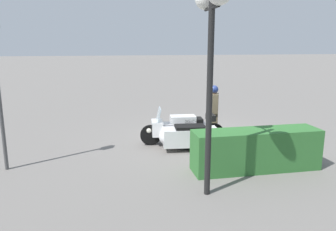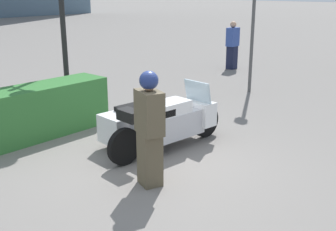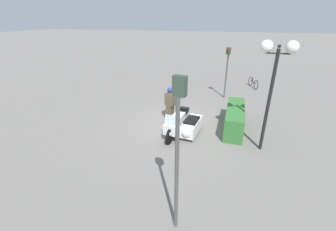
{
  "view_description": "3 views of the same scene",
  "coord_description": "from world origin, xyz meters",
  "px_view_note": "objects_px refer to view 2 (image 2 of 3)",
  "views": [
    {
      "loc": [
        3.12,
        9.8,
        3.02
      ],
      "look_at": [
        1.32,
        0.69,
        0.99
      ],
      "focal_mm": 35.0,
      "sensor_mm": 36.0,
      "label": 1
    },
    {
      "loc": [
        -4.5,
        -4.29,
        2.79
      ],
      "look_at": [
        0.44,
        0.08,
        0.78
      ],
      "focal_mm": 45.0,
      "sensor_mm": 36.0,
      "label": 2
    },
    {
      "loc": [
        9.44,
        2.57,
        4.74
      ],
      "look_at": [
        1.53,
        0.16,
        1.13
      ],
      "focal_mm": 24.0,
      "sensor_mm": 36.0,
      "label": 3
    }
  ],
  "objects_px": {
    "officer_rider": "(149,126)",
    "hedge_bush_curbside": "(32,113)",
    "pedestrian_bystander": "(232,45)",
    "traffic_light_near": "(253,1)",
    "police_motorcycle": "(158,121)"
  },
  "relations": [
    {
      "from": "traffic_light_near",
      "to": "pedestrian_bystander",
      "type": "relative_size",
      "value": 2.26
    },
    {
      "from": "hedge_bush_curbside",
      "to": "traffic_light_near",
      "type": "xyz_separation_m",
      "value": [
        5.97,
        -1.17,
        1.95
      ]
    },
    {
      "from": "officer_rider",
      "to": "traffic_light_near",
      "type": "distance_m",
      "value": 6.43
    },
    {
      "from": "hedge_bush_curbside",
      "to": "traffic_light_near",
      "type": "distance_m",
      "value": 6.39
    },
    {
      "from": "hedge_bush_curbside",
      "to": "pedestrian_bystander",
      "type": "height_order",
      "value": "pedestrian_bystander"
    },
    {
      "from": "pedestrian_bystander",
      "to": "police_motorcycle",
      "type": "bearing_deg",
      "value": 110.73
    },
    {
      "from": "police_motorcycle",
      "to": "pedestrian_bystander",
      "type": "height_order",
      "value": "pedestrian_bystander"
    },
    {
      "from": "traffic_light_near",
      "to": "hedge_bush_curbside",
      "type": "bearing_deg",
      "value": 3.23
    },
    {
      "from": "officer_rider",
      "to": "pedestrian_bystander",
      "type": "distance_m",
      "value": 9.54
    },
    {
      "from": "officer_rider",
      "to": "hedge_bush_curbside",
      "type": "bearing_deg",
      "value": 112.07
    },
    {
      "from": "officer_rider",
      "to": "pedestrian_bystander",
      "type": "xyz_separation_m",
      "value": [
        8.57,
        4.2,
        -0.06
      ]
    },
    {
      "from": "officer_rider",
      "to": "hedge_bush_curbside",
      "type": "height_order",
      "value": "officer_rider"
    },
    {
      "from": "police_motorcycle",
      "to": "traffic_light_near",
      "type": "bearing_deg",
      "value": 16.17
    },
    {
      "from": "hedge_bush_curbside",
      "to": "pedestrian_bystander",
      "type": "relative_size",
      "value": 1.87
    },
    {
      "from": "officer_rider",
      "to": "pedestrian_bystander",
      "type": "bearing_deg",
      "value": 47.7
    }
  ]
}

